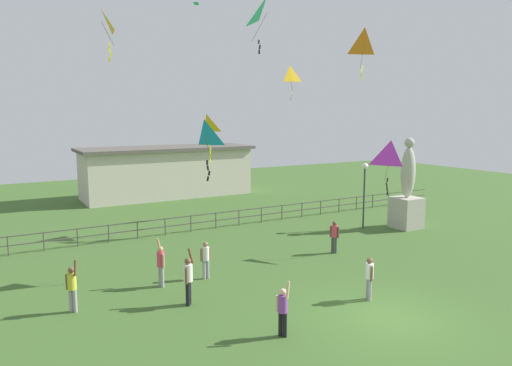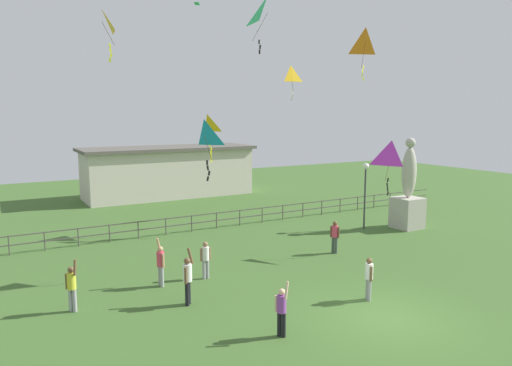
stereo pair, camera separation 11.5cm
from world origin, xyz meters
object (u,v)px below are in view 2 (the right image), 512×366
object	(u,v)px
statue_monument	(408,198)
kite_3	(365,42)
person_4	(369,276)
person_6	(72,285)
person_2	(282,308)
kite_5	(207,125)
kite_0	(391,156)
person_5	(206,257)
kite_6	(102,23)
lamppost	(365,180)
person_0	(335,235)
person_3	(188,277)
person_1	(161,263)
kite_2	(204,137)
kite_1	(267,14)
kite_7	(291,75)

from	to	relation	value
statue_monument	kite_3	bearing A→B (deg)	144.80
person_4	person_6	xyz separation A→B (m)	(-9.38, 4.18, 0.03)
person_2	kite_5	world-z (taller)	kite_5
person_4	person_2	bearing A→B (deg)	-168.79
kite_0	person_5	bearing A→B (deg)	176.05
kite_0	kite_6	bearing A→B (deg)	150.08
kite_6	kite_0	bearing A→B (deg)	-29.92
lamppost	person_0	distance (m)	5.87
person_3	person_4	distance (m)	6.42
kite_0	kite_5	world-z (taller)	kite_5
person_1	kite_2	distance (m)	5.19
statue_monument	kite_1	bearing A→B (deg)	179.38
kite_1	statue_monument	bearing A→B (deg)	-0.62
person_4	kite_5	distance (m)	13.12
kite_6	kite_7	world-z (taller)	kite_6
person_0	kite_2	bearing A→B (deg)	179.06
person_5	lamppost	bearing A→B (deg)	15.91
person_3	person_4	xyz separation A→B (m)	(5.78, -2.80, -0.10)
person_3	kite_2	size ratio (longest dim) A/B	0.83
kite_2	statue_monument	bearing A→B (deg)	7.57
kite_7	person_5	bearing A→B (deg)	-144.66
person_2	person_4	size ratio (longest dim) A/B	1.13
person_6	statue_monument	bearing A→B (deg)	8.70
kite_2	kite_6	distance (m)	8.07
kite_2	kite_7	distance (m)	9.56
kite_1	kite_5	distance (m)	7.16
kite_6	statue_monument	bearing A→B (deg)	-13.89
person_3	person_6	bearing A→B (deg)	158.90
person_0	person_2	xyz separation A→B (m)	(-6.88, -6.01, -0.02)
person_2	kite_1	world-z (taller)	kite_1
person_4	person_5	bearing A→B (deg)	130.09
person_6	kite_0	size ratio (longest dim) A/B	0.72
person_1	person_2	world-z (taller)	person_1
person_5	person_1	bearing A→B (deg)	178.26
person_3	kite_7	size ratio (longest dim) A/B	1.04
kite_0	kite_1	world-z (taller)	kite_1
statue_monument	lamppost	size ratio (longest dim) A/B	1.37
person_0	kite_7	xyz separation A→B (m)	(0.86, 5.21, 7.84)
statue_monument	lamppost	xyz separation A→B (m)	(-2.29, 1.13, 1.05)
kite_3	person_1	bearing A→B (deg)	-164.73
statue_monument	kite_5	world-z (taller)	kite_5
lamppost	kite_5	world-z (taller)	kite_5
person_2	person_1	bearing A→B (deg)	106.93
person_1	kite_3	size ratio (longest dim) A/B	0.65
statue_monument	person_1	xyz separation A→B (m)	(-15.58, -2.08, -0.84)
lamppost	kite_2	world-z (taller)	kite_2
kite_0	kite_5	bearing A→B (deg)	128.11
kite_0	kite_7	distance (m)	7.54
statue_monument	person_3	distance (m)	15.95
person_6	kite_1	bearing A→B (deg)	17.64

